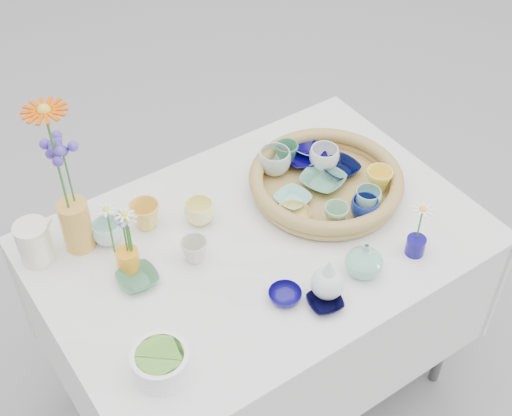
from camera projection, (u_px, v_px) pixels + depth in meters
ground at (259, 383)px, 2.59m from camera, size 80.00×80.00×0.00m
display_table at (259, 383)px, 2.59m from camera, size 1.26×0.86×0.77m
wicker_tray at (326, 182)px, 2.18m from camera, size 0.47×0.47×0.08m
tray_ceramic_0 at (304, 157)px, 2.27m from camera, size 0.16×0.16×0.03m
tray_ceramic_1 at (340, 168)px, 2.24m from camera, size 0.12×0.12×0.03m
tray_ceramic_2 at (379, 180)px, 2.16m from camera, size 0.08×0.08×0.08m
tray_ceramic_3 at (323, 181)px, 2.19m from camera, size 0.16×0.16×0.03m
tray_ceramic_4 at (336, 215)px, 2.06m from camera, size 0.09×0.09×0.07m
tray_ceramic_5 at (293, 199)px, 2.14m from camera, size 0.12×0.12×0.02m
tray_ceramic_6 at (275, 161)px, 2.22m from camera, size 0.11×0.11×0.08m
tray_ceramic_7 at (324, 158)px, 2.24m from camera, size 0.13×0.13×0.07m
tray_ceramic_8 at (307, 148)px, 2.31m from camera, size 0.12×0.12×0.02m
tray_ceramic_9 at (365, 208)px, 2.08m from camera, size 0.10×0.10×0.07m
tray_ceramic_10 at (293, 216)px, 2.08m from camera, size 0.13×0.13×0.03m
tray_ceramic_11 at (368, 199)px, 2.11m from camera, size 0.10×0.10×0.06m
tray_ceramic_12 at (287, 153)px, 2.26m from camera, size 0.10×0.10×0.07m
loose_ceramic_0 at (145, 215)px, 2.07m from camera, size 0.10×0.10×0.08m
loose_ceramic_1 at (199, 212)px, 2.09m from camera, size 0.09×0.09×0.07m
loose_ceramic_2 at (138, 278)px, 1.93m from camera, size 0.11×0.11×0.03m
loose_ceramic_3 at (194, 250)px, 1.98m from camera, size 0.09×0.09×0.07m
loose_ceramic_4 at (285, 296)px, 1.89m from camera, size 0.11×0.11×0.03m
loose_ceramic_5 at (107, 232)px, 2.03m from camera, size 0.09×0.09×0.07m
loose_ceramic_6 at (325, 303)px, 1.88m from camera, size 0.11×0.11×0.02m
fluted_bowl at (161, 363)px, 1.71m from camera, size 0.19×0.19×0.07m
bud_vase_paleblue at (328, 277)px, 1.86m from camera, size 0.12×0.12×0.14m
bud_vase_seafoam at (365, 259)px, 1.93m from camera, size 0.12×0.12×0.11m
bud_vase_cobalt at (415, 246)px, 2.00m from camera, size 0.06×0.06×0.06m
single_daisy at (420, 224)px, 1.95m from camera, size 0.07×0.07×0.13m
tall_vase_yellow at (77, 225)px, 1.99m from camera, size 0.10×0.10×0.16m
gerbera at (57, 162)px, 1.81m from camera, size 0.14×0.14×0.34m
hydrangea at (68, 176)px, 1.88m from camera, size 0.09×0.09×0.25m
white_pitcher at (35, 243)px, 1.96m from camera, size 0.15×0.11×0.13m
daisy_cup at (128, 260)px, 1.96m from camera, size 0.08×0.08×0.07m
daisy_posy at (119, 229)px, 1.88m from camera, size 0.11×0.11×0.17m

